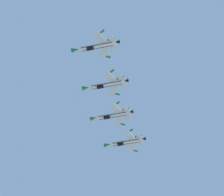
% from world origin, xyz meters
% --- Properties ---
extents(fighter_jet_lead, '(15.51, 10.25, 4.38)m').
position_xyz_m(fighter_jet_lead, '(0.79, 54.10, 128.97)').
color(fighter_jet_lead, silver).
extents(fighter_jet_left_wing, '(15.51, 10.26, 4.38)m').
position_xyz_m(fighter_jet_left_wing, '(5.62, 67.03, 128.07)').
color(fighter_jet_left_wing, silver).
extents(fighter_jet_right_wing, '(15.51, 10.29, 4.35)m').
position_xyz_m(fighter_jet_right_wing, '(9.69, 81.32, 132.13)').
color(fighter_jet_right_wing, silver).
extents(fighter_jet_left_outer, '(15.51, 10.28, 4.36)m').
position_xyz_m(fighter_jet_left_outer, '(16.17, 92.24, 131.92)').
color(fighter_jet_left_outer, silver).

